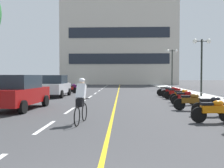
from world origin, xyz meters
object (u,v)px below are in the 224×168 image
(motorcycle_7, at_px, (175,93))
(motorcycle_9, at_px, (166,90))
(parked_car_mid, at_px, (56,86))
(street_lamp_far, at_px, (172,60))
(motorcycle_8, at_px, (171,92))
(cyclist_rider, at_px, (81,100))
(motorcycle_3, at_px, (211,105))
(motorcycle_5, at_px, (185,97))
(motorcycle_4, at_px, (191,101))
(motorcycle_11, at_px, (75,88))
(motorcycle_6, at_px, (182,95))
(motorcycle_2, at_px, (213,110))
(motorcycle_10, at_px, (69,88))
(parked_car_near, at_px, (20,92))
(street_lamp_mid, at_px, (202,54))

(motorcycle_7, relative_size, motorcycle_9, 1.02)
(parked_car_mid, height_order, motorcycle_7, parked_car_mid)
(parked_car_mid, bearing_deg, street_lamp_far, 44.09)
(motorcycle_8, height_order, cyclist_rider, cyclist_rider)
(motorcycle_3, bearing_deg, motorcycle_9, 90.16)
(motorcycle_5, xyz_separation_m, motorcycle_9, (0.13, 6.89, 0.00))
(motorcycle_4, relative_size, motorcycle_8, 1.00)
(motorcycle_11, bearing_deg, street_lamp_far, 27.55)
(motorcycle_7, bearing_deg, motorcycle_6, -90.36)
(motorcycle_2, height_order, motorcycle_6, same)
(motorcycle_7, bearing_deg, motorcycle_10, 147.41)
(parked_car_mid, relative_size, motorcycle_9, 2.53)
(motorcycle_7, distance_m, motorcycle_9, 3.16)
(parked_car_mid, xyz_separation_m, motorcycle_3, (9.53, -9.54, -0.44))
(parked_car_near, relative_size, motorcycle_4, 2.53)
(motorcycle_2, distance_m, cyclist_rider, 5.01)
(motorcycle_5, bearing_deg, motorcycle_4, -96.38)
(parked_car_near, bearing_deg, motorcycle_8, 38.13)
(motorcycle_3, xyz_separation_m, motorcycle_5, (-0.16, 3.92, 0.00))
(motorcycle_11, bearing_deg, motorcycle_5, -52.25)
(motorcycle_3, height_order, motorcycle_10, same)
(motorcycle_6, xyz_separation_m, motorcycle_9, (-0.10, 5.28, 0.00))
(motorcycle_9, height_order, motorcycle_11, same)
(motorcycle_10, bearing_deg, motorcycle_11, 78.59)
(street_lamp_mid, xyz_separation_m, motorcycle_8, (-2.41, -0.05, -3.08))
(street_lamp_far, height_order, parked_car_near, street_lamp_far)
(motorcycle_8, height_order, motorcycle_9, same)
(motorcycle_6, xyz_separation_m, motorcycle_10, (-9.35, 8.11, 0.00))
(street_lamp_far, bearing_deg, street_lamp_mid, -90.47)
(motorcycle_9, bearing_deg, motorcycle_3, -89.84)
(motorcycle_2, xyz_separation_m, motorcycle_5, (0.30, 5.43, 0.00))
(motorcycle_9, relative_size, motorcycle_11, 0.98)
(street_lamp_mid, height_order, street_lamp_far, street_lamp_far)
(motorcycle_6, distance_m, motorcycle_8, 3.63)
(motorcycle_5, distance_m, motorcycle_10, 13.33)
(motorcycle_3, xyz_separation_m, motorcycle_8, (0.11, 9.16, 0.00))
(motorcycle_4, height_order, motorcycle_8, same)
(street_lamp_mid, bearing_deg, motorcycle_2, -105.55)
(parked_car_mid, relative_size, motorcycle_6, 2.49)
(motorcycle_3, distance_m, motorcycle_5, 3.92)
(parked_car_near, bearing_deg, street_lamp_far, 58.60)
(motorcycle_5, bearing_deg, cyclist_rider, -132.69)
(motorcycle_3, distance_m, motorcycle_8, 9.16)
(motorcycle_11, bearing_deg, parked_car_mid, -95.80)
(motorcycle_5, distance_m, cyclist_rider, 7.81)
(motorcycle_4, relative_size, motorcycle_11, 1.00)
(street_lamp_mid, bearing_deg, street_lamp_far, 89.53)
(street_lamp_mid, height_order, motorcycle_7, street_lamp_mid)
(motorcycle_5, distance_m, motorcycle_6, 1.63)
(motorcycle_4, bearing_deg, motorcycle_8, 86.07)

